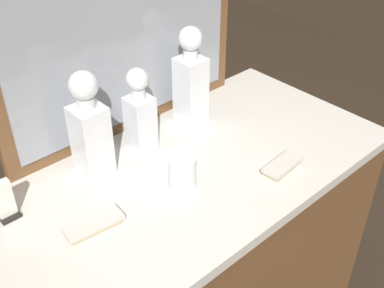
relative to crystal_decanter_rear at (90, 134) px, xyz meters
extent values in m
cube|color=brown|center=(0.22, -0.17, -0.56)|extent=(1.15, 0.60, 0.80)
cube|color=silver|center=(0.22, -0.17, -0.14)|extent=(1.19, 0.62, 0.03)
cube|color=brown|center=(0.22, 0.12, 0.27)|extent=(0.84, 0.03, 0.79)
cube|color=gray|center=(0.22, 0.11, 0.27)|extent=(0.76, 0.01, 0.71)
cube|color=white|center=(0.00, 0.00, -0.02)|extent=(0.09, 0.09, 0.21)
cube|color=#9E5619|center=(0.00, 0.00, -0.05)|extent=(0.07, 0.07, 0.16)
cylinder|color=white|center=(0.00, 0.00, 0.10)|extent=(0.05, 0.05, 0.03)
sphere|color=white|center=(0.00, 0.00, 0.15)|extent=(0.08, 0.08, 0.08)
cube|color=white|center=(0.17, 0.00, -0.04)|extent=(0.07, 0.07, 0.17)
cube|color=#9E5619|center=(0.17, 0.00, -0.06)|extent=(0.06, 0.06, 0.14)
cylinder|color=white|center=(0.17, 0.00, 0.06)|extent=(0.04, 0.04, 0.03)
sphere|color=white|center=(0.17, 0.00, 0.11)|extent=(0.06, 0.06, 0.06)
cube|color=white|center=(0.38, 0.02, -0.02)|extent=(0.08, 0.08, 0.22)
cube|color=#9E5619|center=(0.38, 0.02, -0.05)|extent=(0.07, 0.07, 0.16)
cylinder|color=white|center=(0.38, 0.02, 0.11)|extent=(0.05, 0.05, 0.03)
sphere|color=white|center=(0.38, 0.02, 0.16)|extent=(0.07, 0.07, 0.07)
cylinder|color=white|center=(0.14, -0.21, -0.08)|extent=(0.08, 0.08, 0.09)
cylinder|color=silver|center=(0.14, -0.21, -0.12)|extent=(0.07, 0.07, 0.01)
cube|color=#B7A88C|center=(0.40, -0.35, -0.12)|extent=(0.12, 0.06, 0.01)
cube|color=beige|center=(0.40, -0.35, -0.11)|extent=(0.14, 0.07, 0.01)
cube|color=#B7A88C|center=(-0.13, -0.19, -0.12)|extent=(0.14, 0.07, 0.01)
cube|color=beige|center=(-0.13, -0.19, -0.11)|extent=(0.15, 0.07, 0.01)
cube|color=black|center=(-0.26, -0.01, -0.12)|extent=(0.05, 0.05, 0.01)
cube|color=white|center=(-0.26, -0.01, -0.07)|extent=(0.05, 0.02, 0.11)
camera|label=1|loc=(-0.53, -0.98, 0.73)|focal=45.66mm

